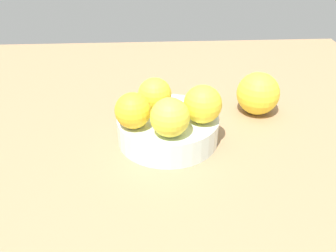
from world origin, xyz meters
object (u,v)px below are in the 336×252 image
(orange_in_bowl_2, at_px, (171,117))
(orange_loose_0, at_px, (258,93))
(fruit_bowl, at_px, (168,129))
(orange_in_bowl_0, at_px, (203,104))
(orange_in_bowl_1, at_px, (155,94))
(orange_in_bowl_3, at_px, (133,111))

(orange_in_bowl_2, relative_size, orange_loose_0, 0.75)
(fruit_bowl, distance_m, orange_in_bowl_0, 0.08)
(fruit_bowl, bearing_deg, orange_in_bowl_1, -142.64)
(orange_in_bowl_2, height_order, orange_loose_0, orange_in_bowl_2)
(fruit_bowl, distance_m, orange_in_bowl_1, 0.07)
(orange_in_bowl_0, distance_m, orange_in_bowl_2, 0.07)
(fruit_bowl, height_order, orange_loose_0, orange_loose_0)
(fruit_bowl, relative_size, orange_in_bowl_1, 2.98)
(orange_in_bowl_3, bearing_deg, fruit_bowl, 115.66)
(orange_loose_0, bearing_deg, orange_in_bowl_0, -49.80)
(orange_in_bowl_0, relative_size, orange_in_bowl_2, 1.02)
(orange_in_bowl_3, height_order, orange_loose_0, orange_in_bowl_3)
(fruit_bowl, xyz_separation_m, orange_in_bowl_0, (0.02, 0.06, 0.06))
(orange_in_bowl_3, bearing_deg, orange_in_bowl_1, 146.98)
(orange_in_bowl_2, xyz_separation_m, orange_loose_0, (-0.15, 0.19, -0.04))
(orange_in_bowl_0, height_order, orange_in_bowl_2, orange_in_bowl_0)
(fruit_bowl, relative_size, orange_in_bowl_2, 2.82)
(orange_in_bowl_3, relative_size, orange_loose_0, 0.71)
(orange_in_bowl_1, xyz_separation_m, orange_loose_0, (-0.06, 0.21, -0.03))
(orange_in_bowl_2, bearing_deg, orange_in_bowl_0, 125.36)
(fruit_bowl, bearing_deg, orange_in_bowl_2, 1.59)
(orange_in_bowl_1, distance_m, orange_in_bowl_3, 0.07)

